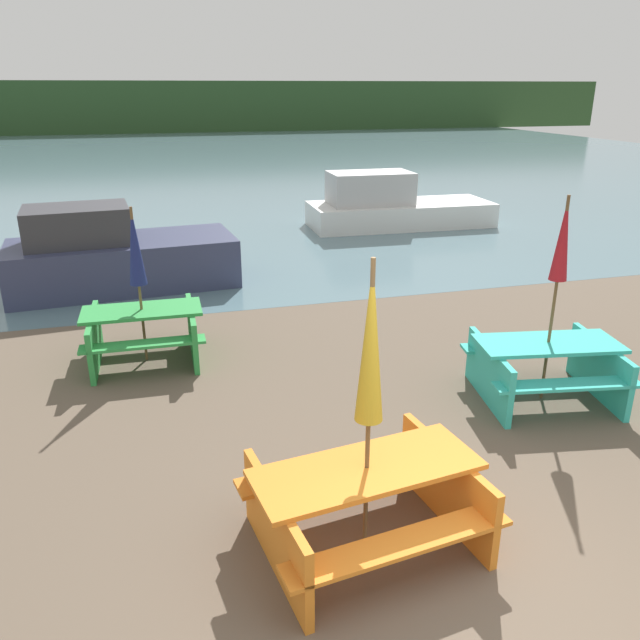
{
  "coord_description": "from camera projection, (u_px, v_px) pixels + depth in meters",
  "views": [
    {
      "loc": [
        -2.09,
        -2.78,
        3.54
      ],
      "look_at": [
        -0.18,
        4.15,
        0.85
      ],
      "focal_mm": 35.0,
      "sensor_mm": 36.0,
      "label": 1
    }
  ],
  "objects": [
    {
      "name": "ground_plane",
      "position": [
        506.0,
        638.0,
        4.27
      ],
      "size": [
        60.0,
        60.0,
        0.0
      ],
      "primitive_type": "plane",
      "color": "brown"
    },
    {
      "name": "picnic_table_orange",
      "position": [
        366.0,
        497.0,
        5.02
      ],
      "size": [
        2.0,
        1.62,
        0.73
      ],
      "rotation": [
        0.0,
        0.0,
        0.14
      ],
      "color": "orange",
      "rests_on": "ground_plane"
    },
    {
      "name": "picnic_table_teal",
      "position": [
        545.0,
        364.0,
        7.42
      ],
      "size": [
        1.86,
        1.64,
        0.73
      ],
      "rotation": [
        0.0,
        0.0,
        -0.17
      ],
      "color": "#33B7A8",
      "rests_on": "ground_plane"
    },
    {
      "name": "umbrella_gold",
      "position": [
        371.0,
        346.0,
        4.56
      ],
      "size": [
        0.22,
        0.22,
        2.43
      ],
      "color": "brown",
      "rests_on": "ground_plane"
    },
    {
      "name": "umbrella_crimson",
      "position": [
        562.0,
        243.0,
        6.91
      ],
      "size": [
        0.2,
        0.2,
        2.45
      ],
      "color": "brown",
      "rests_on": "ground_plane"
    },
    {
      "name": "picnic_table_green",
      "position": [
        144.0,
        329.0,
        8.48
      ],
      "size": [
        1.6,
        1.41,
        0.74
      ],
      "rotation": [
        0.0,
        0.0,
        -0.02
      ],
      "color": "green",
      "rests_on": "ground_plane"
    },
    {
      "name": "umbrella_navy",
      "position": [
        135.0,
        248.0,
        8.08
      ],
      "size": [
        0.23,
        0.23,
        2.12
      ],
      "color": "brown",
      "rests_on": "ground_plane"
    },
    {
      "name": "water",
      "position": [
        185.0,
        157.0,
        33.27
      ],
      "size": [
        60.0,
        50.0,
        0.0
      ],
      "color": "slate",
      "rests_on": "ground_plane"
    },
    {
      "name": "boat_second",
      "position": [
        392.0,
        207.0,
        16.69
      ],
      "size": [
        4.93,
        1.93,
        1.46
      ],
      "rotation": [
        0.0,
        0.0,
        -0.03
      ],
      "color": "silver",
      "rests_on": "water"
    },
    {
      "name": "far_treeline",
      "position": [
        166.0,
        107.0,
        50.63
      ],
      "size": [
        80.0,
        1.6,
        4.0
      ],
      "color": "#284723",
      "rests_on": "water"
    },
    {
      "name": "boat",
      "position": [
        116.0,
        256.0,
        11.55
      ],
      "size": [
        4.19,
        2.11,
        1.56
      ],
      "rotation": [
        0.0,
        0.0,
        0.09
      ],
      "color": "#333856",
      "rests_on": "water"
    }
  ]
}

